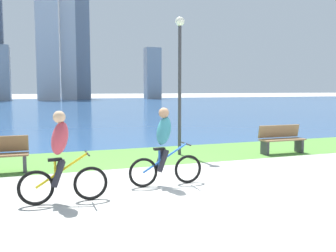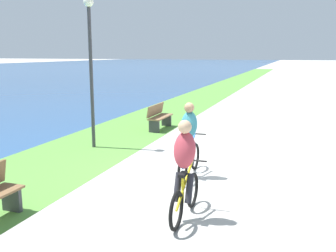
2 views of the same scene
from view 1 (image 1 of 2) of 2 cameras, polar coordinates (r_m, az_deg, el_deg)
name	(u,v)px [view 1 (image 1 of 2)]	position (r m, az deg, el deg)	size (l,w,h in m)	color
ground_plane	(175,185)	(8.07, 1.11, -9.04)	(300.00, 300.00, 0.00)	#B2AFA8
grass_strip_bayside	(134,157)	(11.38, -5.29, -4.69)	(120.00, 3.08, 0.01)	#59933D
bay_water_surface	(59,106)	(46.81, -16.35, 2.97)	(300.00, 68.60, 0.00)	#2D568C
cyclist_lead	(164,147)	(7.89, -0.55, -3.20)	(1.64, 0.52, 1.66)	black
cyclist_trailing	(61,157)	(6.95, -16.04, -4.63)	(1.59, 0.52, 1.67)	black
bench_far_along_path	(281,139)	(12.41, 16.95, -1.97)	(1.50, 0.47, 0.90)	olive
lamppost_tall	(180,66)	(11.55, 1.81, 9.10)	(0.28, 0.28, 4.23)	#38383D
city_skyline_far_shore	(10,40)	(74.09, -22.96, 12.06)	(45.32, 9.18, 26.77)	#ADA899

